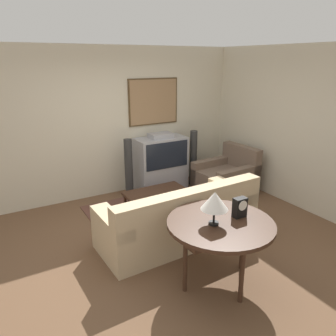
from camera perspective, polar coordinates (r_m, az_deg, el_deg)
name	(u,v)px	position (r m, az deg, el deg)	size (l,w,h in m)	color
ground_plane	(165,242)	(4.74, -0.61, -12.79)	(12.00, 12.00, 0.00)	brown
wall_back	(108,123)	(6.11, -10.49, 7.72)	(12.00, 0.10, 2.70)	beige
wall_right	(302,129)	(5.92, 22.23, 6.27)	(0.06, 12.00, 2.70)	beige
area_rug	(159,212)	(5.58, -1.65, -7.65)	(2.19, 1.72, 0.01)	brown
tv	(161,163)	(6.39, -1.25, 0.87)	(0.97, 0.52, 1.13)	#9E9EA3
couch	(180,220)	(4.65, 2.10, -9.06)	(2.26, 0.95, 0.86)	#CCB289
armchair	(227,178)	(6.37, 10.16, -1.75)	(1.04, 0.94, 0.88)	brown
coffee_table	(156,193)	(5.46, -2.19, -4.41)	(1.03, 0.49, 0.38)	#3D2619
console_table	(221,227)	(3.68, 9.14, -10.12)	(1.18, 1.18, 0.78)	#3D2619
table_lamp	(215,201)	(3.47, 8.13, -5.73)	(0.29, 0.29, 0.37)	black
mantel_clock	(240,207)	(3.75, 12.39, -6.71)	(0.15, 0.10, 0.23)	black
speaker_tower_left	(129,170)	(6.03, -6.85, -0.37)	(0.25, 0.25, 1.11)	black
speaker_tower_right	(193,159)	(6.69, 4.41, 1.59)	(0.25, 0.25, 1.11)	black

